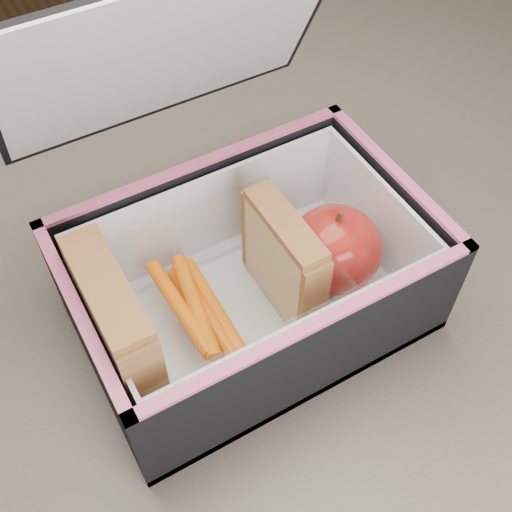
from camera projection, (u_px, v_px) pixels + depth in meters
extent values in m
cube|color=#61534B|center=(283.00, 290.00, 0.58)|extent=(1.20, 0.80, 0.03)
cube|color=#382D26|center=(426.00, 156.00, 1.23)|extent=(0.05, 0.05, 0.72)
cube|color=black|center=(165.00, 54.00, 0.47)|extent=(0.27, 0.08, 0.16)
cube|color=tan|center=(108.00, 336.00, 0.46)|extent=(0.01, 0.10, 0.11)
cube|color=#B7545F|center=(120.00, 334.00, 0.46)|extent=(0.01, 0.10, 0.10)
cube|color=tan|center=(130.00, 326.00, 0.46)|extent=(0.01, 0.10, 0.11)
cube|color=brown|center=(104.00, 286.00, 0.41)|extent=(0.03, 0.10, 0.01)
cube|color=tan|center=(275.00, 266.00, 0.51)|extent=(0.01, 0.08, 0.09)
cube|color=#B7545F|center=(283.00, 265.00, 0.51)|extent=(0.01, 0.08, 0.08)
cube|color=tan|center=(291.00, 259.00, 0.51)|extent=(0.01, 0.08, 0.09)
cube|color=brown|center=(285.00, 224.00, 0.47)|extent=(0.02, 0.09, 0.01)
cylinder|color=orange|center=(236.00, 351.00, 0.50)|extent=(0.02, 0.10, 0.01)
cylinder|color=orange|center=(204.00, 312.00, 0.51)|extent=(0.02, 0.10, 0.01)
cylinder|color=orange|center=(180.00, 307.00, 0.50)|extent=(0.02, 0.10, 0.01)
cylinder|color=orange|center=(198.00, 317.00, 0.52)|extent=(0.02, 0.10, 0.01)
cylinder|color=orange|center=(213.00, 306.00, 0.51)|extent=(0.01, 0.10, 0.01)
cylinder|color=orange|center=(195.00, 305.00, 0.50)|extent=(0.03, 0.10, 0.01)
cube|color=white|center=(326.00, 270.00, 0.56)|extent=(0.08, 0.09, 0.01)
ellipsoid|color=maroon|center=(335.00, 249.00, 0.52)|extent=(0.10, 0.10, 0.07)
cylinder|color=#462819|center=(340.00, 217.00, 0.49)|extent=(0.01, 0.01, 0.01)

